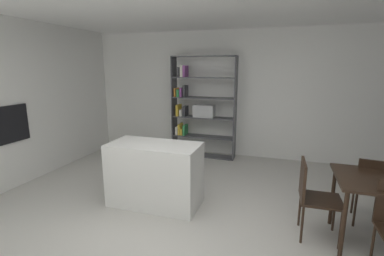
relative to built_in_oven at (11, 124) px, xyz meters
The scene contains 7 objects.
ground_plane 3.18m from the built_in_oven, ahead, with size 10.18×10.18×0.00m, color beige.
back_partition 4.14m from the built_in_oven, 43.72° to the left, with size 7.39×0.06×2.71m, color white.
built_in_oven is the anchor object (origin of this frame).
kitchen_island 2.49m from the built_in_oven, ahead, with size 1.27×0.64×0.89m, color silver.
open_bookshelf 3.43m from the built_in_oven, 47.15° to the left, with size 1.38×0.31×2.16m.
dining_chair_island_side 4.48m from the built_in_oven, ahead, with size 0.45×0.44×0.90m.
dining_chair_far 5.23m from the built_in_oven, ahead, with size 0.46×0.47×0.88m.
Camera 1 is at (1.08, -2.92, 1.93)m, focal length 26.12 mm.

